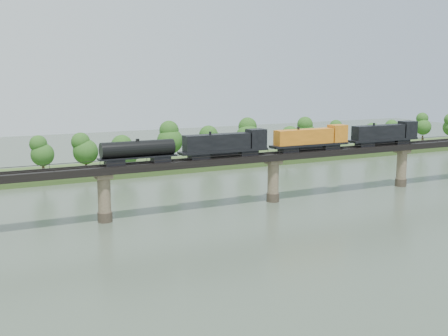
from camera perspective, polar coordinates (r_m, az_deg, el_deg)
name	(u,v)px	position (r m, az deg, el deg)	size (l,w,h in m)	color
ground	(357,234)	(109.13, 13.36, -6.53)	(400.00, 400.00, 0.00)	#394738
far_bank	(182,164)	(180.58, -4.25, 0.38)	(300.00, 24.00, 1.60)	#314A1D
bridge	(273,179)	(131.46, 5.01, -1.09)	(236.00, 30.00, 11.50)	#473A2D
bridge_superstructure	(274,152)	(130.43, 5.05, 1.64)	(220.00, 4.90, 0.75)	black
far_treeline	(163,142)	(172.32, -6.23, 2.60)	(289.06, 17.54, 13.60)	#382619
freight_train	(283,141)	(131.48, 6.03, 2.78)	(84.49, 3.29, 5.82)	black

